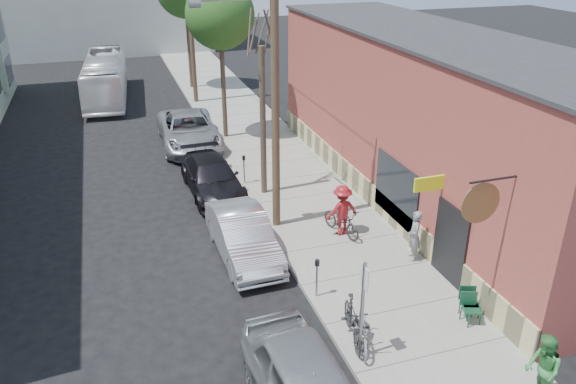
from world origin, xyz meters
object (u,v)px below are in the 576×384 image
object	(u,v)px
patron_grey	(414,236)
car_2	(212,177)
parked_bike_a	(353,321)
car_3	(189,130)
sign_post	(363,302)
cyclist	(342,210)
parking_meter_near	(317,272)
tree_bare	(263,123)
parking_meter_far	(244,165)
utility_pole_near	(273,85)
patron_green	(543,370)
car_1	(243,236)
parked_bike_b	(364,330)
patio_chair_b	(470,303)
bus	(105,78)
tree_leafy_mid	(220,15)
patio_chair_a	(472,309)

from	to	relation	value
patron_grey	car_2	world-z (taller)	patron_grey
parked_bike_a	car_3	distance (m)	16.70
sign_post	cyclist	world-z (taller)	sign_post
car_2	car_3	world-z (taller)	car_3
sign_post	car_3	size ratio (longest dim) A/B	0.46
parking_meter_near	car_3	world-z (taller)	car_3
sign_post	tree_bare	xyz separation A→B (m)	(0.45, 10.40, 1.32)
cyclist	parking_meter_far	bearing A→B (deg)	-72.25
utility_pole_near	patron_grey	size ratio (longest dim) A/B	5.72
patron_green	cyclist	distance (m)	8.80
utility_pole_near	car_3	world-z (taller)	utility_pole_near
car_2	cyclist	bearing A→B (deg)	-56.83
cyclist	car_1	xyz separation A→B (m)	(-3.65, -0.18, -0.31)
sign_post	parked_bike_a	world-z (taller)	sign_post
cyclist	car_2	xyz separation A→B (m)	(-3.65, 5.17, -0.36)
utility_pole_near	car_2	xyz separation A→B (m)	(-1.59, 3.76, -4.68)
parked_bike_b	car_1	xyz separation A→B (m)	(-1.83, 5.55, 0.16)
parking_meter_near	car_1	bearing A→B (deg)	114.89
patio_chair_b	bus	size ratio (longest dim) A/B	0.09
patron_green	parked_bike_b	distance (m)	4.26
parking_meter_near	patio_chair_b	xyz separation A→B (m)	(3.74, -2.24, -0.39)
patron_green	cyclist	size ratio (longest dim) A/B	0.96
cyclist	car_3	distance (m)	11.78
tree_leafy_mid	parked_bike_a	xyz separation A→B (m)	(-0.35, -17.17, -5.61)
car_3	car_1	bearing A→B (deg)	-88.71
patron_grey	sign_post	bearing A→B (deg)	-24.77
car_3	bus	world-z (taller)	bus
patron_green	utility_pole_near	bearing A→B (deg)	-142.67
tree_leafy_mid	cyclist	size ratio (longest dim) A/B	4.23
patron_green	car_2	xyz separation A→B (m)	(-4.83, 13.89, -0.32)
parking_meter_near	patron_grey	bearing A→B (deg)	14.48
parked_bike_a	cyclist	bearing A→B (deg)	81.99
parking_meter_near	tree_leafy_mid	world-z (taller)	tree_leafy_mid
tree_leafy_mid	bus	distance (m)	12.61
patio_chair_b	parked_bike_a	xyz separation A→B (m)	(-3.54, 0.13, 0.15)
tree_leafy_mid	car_2	xyz separation A→B (m)	(-2.00, -6.59, -5.62)
patio_chair_b	parked_bike_b	world-z (taller)	parked_bike_b
parking_meter_far	patron_grey	bearing A→B (deg)	-64.25
tree_leafy_mid	patron_green	distance (m)	21.34
patron_grey	tree_bare	bearing A→B (deg)	-134.78
car_2	tree_bare	bearing A→B (deg)	-25.55
parked_bike_b	parking_meter_far	bearing A→B (deg)	111.84
tree_leafy_mid	patio_chair_b	bearing A→B (deg)	-79.54
utility_pole_near	parked_bike_b	distance (m)	8.60
utility_pole_near	car_1	size ratio (longest dim) A/B	2.13
parked_bike_a	bus	xyz separation A→B (m)	(-5.36, 27.28, 0.68)
utility_pole_near	car_3	distance (m)	10.92
patio_chair_a	car_1	world-z (taller)	car_1
sign_post	cyclist	distance (m)	6.50
car_1	parked_bike_a	bearing A→B (deg)	-74.07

